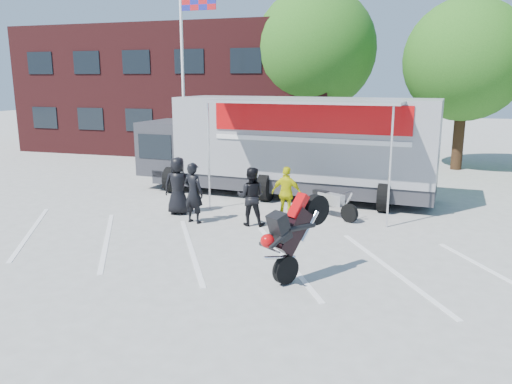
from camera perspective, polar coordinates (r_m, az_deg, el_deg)
The scene contains 13 objects.
ground at distance 10.94m, azimuth 1.05°, elevation -9.22°, with size 100.00×100.00×0.00m, color #A9A9A4.
parking_bay_lines at distance 11.83m, azimuth 2.39°, elevation -7.46°, with size 18.00×5.00×0.01m, color white.
office_building at distance 30.56m, azimuth -7.87°, elevation 11.47°, with size 18.00×8.00×7.00m, color #451617.
flagpole at distance 21.74m, azimuth -7.80°, elevation 15.13°, with size 1.61×0.12×8.00m.
tree_left at distance 26.24m, azimuth 6.75°, elevation 15.84°, with size 6.12×6.12×8.64m.
tree_mid at distance 24.87m, azimuth 22.81°, elevation 13.71°, with size 5.44×5.44×7.68m.
transporter_truck at distance 18.06m, azimuth 3.78°, elevation -0.41°, with size 10.96×5.28×3.49m, color gray, non-canonical shape.
parked_motorcycle at distance 15.28m, azimuth 8.64°, elevation -2.96°, with size 0.62×1.87×0.98m, color silver, non-canonical shape.
stunt_bike_rider at distance 10.80m, azimuth 6.01°, elevation -9.59°, with size 0.80×1.69×1.99m, color black, non-canonical shape.
spectator_leather_a at distance 15.56m, azimuth -8.90°, elevation 0.71°, with size 0.87×0.57×1.79m, color black.
spectator_leather_b at distance 14.54m, azimuth -7.16°, elevation -0.10°, with size 0.65×0.43×1.78m, color black.
spectator_leather_c at distance 14.18m, azimuth -0.57°, elevation -0.51°, with size 0.82×0.64×1.69m, color black.
spectator_hivis at distance 14.78m, azimuth 3.54°, elevation -0.16°, with size 0.94×0.39×1.60m, color #D8D80B.
Camera 1 is at (2.78, -9.76, 4.08)m, focal length 35.00 mm.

